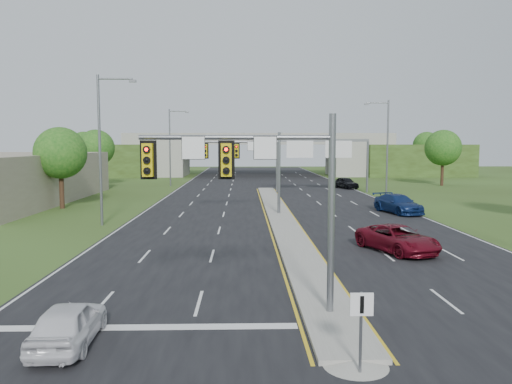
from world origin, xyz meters
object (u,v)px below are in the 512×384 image
object	(u,v)px
car_white	(69,323)
car_far_c	(346,183)
keep_right_sign	(361,319)
signal_mast_near	(265,181)
sign_gantry	(321,151)
car_far_b	(398,204)
overpass	(259,157)
signal_mast_far	(252,159)
car_far_a	(398,239)

from	to	relation	value
car_white	car_far_c	xyz separation A→B (m)	(19.21, 53.09, 0.10)
keep_right_sign	car_far_c	xyz separation A→B (m)	(11.00, 55.25, -0.73)
signal_mast_near	keep_right_sign	bearing A→B (deg)	-63.06
keep_right_sign	car_far_c	world-z (taller)	keep_right_sign
sign_gantry	car_far_b	distance (m)	19.85
keep_right_sign	overpass	bearing A→B (deg)	90.00
signal_mast_near	overpass	world-z (taller)	overpass
sign_gantry	overpass	xyz separation A→B (m)	(-6.68, 35.08, -1.69)
signal_mast_near	signal_mast_far	world-z (taller)	same
sign_gantry	overpass	world-z (taller)	overpass
signal_mast_far	car_white	distance (m)	28.22
signal_mast_far	keep_right_sign	distance (m)	29.71
sign_gantry	car_far_c	world-z (taller)	sign_gantry
signal_mast_far	signal_mast_near	bearing A→B (deg)	-90.00
car_far_a	car_far_c	size ratio (longest dim) A/B	1.18
signal_mast_near	car_far_c	size ratio (longest dim) A/B	1.55
overpass	car_white	distance (m)	82.82
signal_mast_far	car_far_a	world-z (taller)	signal_mast_far
keep_right_sign	overpass	distance (m)	84.55
car_far_a	sign_gantry	bearing A→B (deg)	66.65
overpass	car_far_b	size ratio (longest dim) A/B	14.32
overpass	car_far_a	world-z (taller)	overpass
keep_right_sign	signal_mast_near	bearing A→B (deg)	116.94
car_white	car_far_a	world-z (taller)	car_far_a
signal_mast_near	car_white	xyz separation A→B (m)	(-5.95, -2.29, -4.04)
keep_right_sign	car_white	world-z (taller)	keep_right_sign
overpass	signal_mast_near	bearing A→B (deg)	-91.62
car_far_a	car_far_b	world-z (taller)	car_far_b
signal_mast_near	overpass	size ratio (longest dim) A/B	0.09
car_white	signal_mast_far	bearing A→B (deg)	-104.43
car_far_a	keep_right_sign	bearing A→B (deg)	-132.11
sign_gantry	car_far_c	bearing A→B (deg)	53.37
keep_right_sign	car_far_b	bearing A→B (deg)	71.01
signal_mast_near	signal_mast_far	distance (m)	25.00
signal_mast_near	car_far_a	distance (m)	13.55
overpass	car_far_a	bearing A→B (deg)	-85.44
car_far_a	overpass	bearing A→B (deg)	73.06
car_white	car_far_c	size ratio (longest dim) A/B	0.87
keep_right_sign	sign_gantry	bearing A→B (deg)	82.30
signal_mast_near	car_white	distance (m)	7.55
keep_right_sign	car_far_b	world-z (taller)	keep_right_sign
car_far_c	car_white	bearing A→B (deg)	-129.42
sign_gantry	car_far_b	xyz separation A→B (m)	(3.80, -18.98, -4.41)
sign_gantry	car_far_a	world-z (taller)	sign_gantry
car_white	keep_right_sign	bearing A→B (deg)	163.11
overpass	keep_right_sign	bearing A→B (deg)	-90.00
overpass	car_far_a	xyz separation A→B (m)	(5.56, -69.75, -2.80)
car_white	car_far_c	distance (m)	56.46
car_far_b	overpass	bearing A→B (deg)	86.06
keep_right_sign	signal_mast_far	bearing A→B (deg)	94.39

